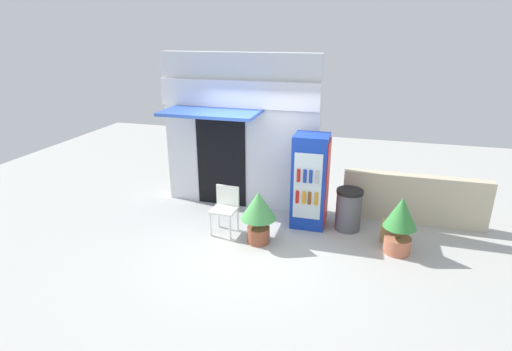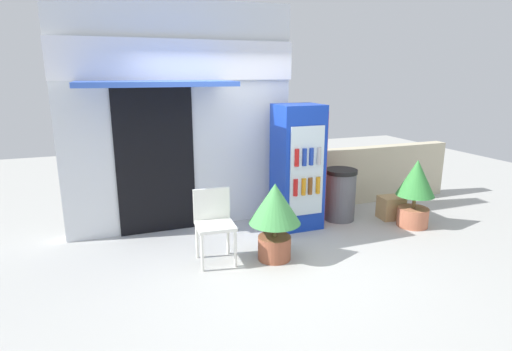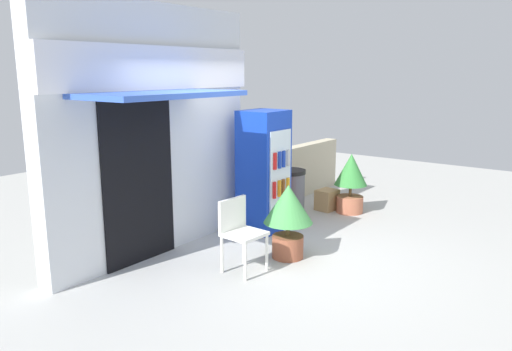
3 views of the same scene
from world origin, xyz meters
The scene contains 9 objects.
ground centered at (0.00, 0.00, 0.00)m, with size 16.00×16.00×0.00m, color #B2B2AD.
storefront_building centered at (-0.65, 1.58, 1.63)m, with size 3.25×1.27×3.17m.
drink_cooler centered at (0.94, 0.97, 0.90)m, with size 0.65×0.64×1.80m.
plastic_chair centered at (-0.51, 0.28, 0.52)m, with size 0.47×0.45×0.87m.
potted_plant_near_shop centered at (0.18, 0.05, 0.60)m, with size 0.63×0.63×0.96m.
potted_plant_curbside centered at (2.54, 0.35, 0.59)m, with size 0.55×0.55×1.01m.
trash_bin centered at (1.68, 0.99, 0.40)m, with size 0.49×0.49×0.80m.
stone_boundary_wall centered at (2.87, 1.63, 0.49)m, with size 2.69×0.23×0.97m, color beige.
cardboard_box centered at (2.45, 0.73, 0.18)m, with size 0.35×0.30×0.35m, color tan.
Camera 3 is at (-4.86, -3.24, 2.36)m, focal length 34.63 mm.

